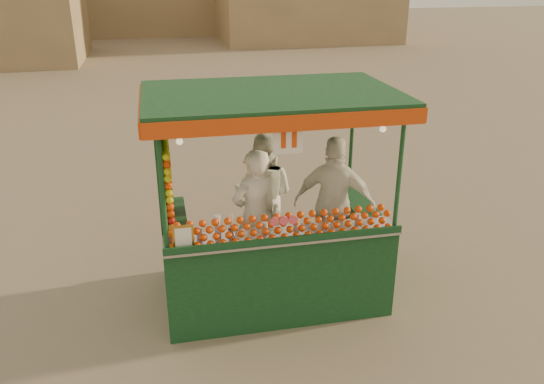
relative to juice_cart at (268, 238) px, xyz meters
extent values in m
plane|color=#756553|center=(-0.04, -0.04, -0.82)|extent=(90.00, 90.00, 0.00)
cube|color=#0D3318|center=(0.07, 0.13, -0.68)|extent=(2.53, 1.56, 0.29)
cylinder|color=black|center=(-0.81, 0.13, -0.65)|extent=(0.35, 0.10, 0.35)
cylinder|color=black|center=(0.95, 0.13, -0.65)|extent=(0.35, 0.10, 0.35)
cube|color=#0D3318|center=(0.07, -0.50, -0.14)|extent=(2.53, 0.29, 0.78)
cube|color=#0D3318|center=(-1.05, 0.23, -0.14)|extent=(0.29, 1.27, 0.78)
cube|color=#0D3318|center=(1.19, 0.23, -0.14)|extent=(0.29, 1.27, 0.78)
cube|color=#B2B2B7|center=(0.07, -0.47, 0.26)|extent=(2.53, 0.45, 0.03)
cylinder|color=#0D3318|center=(-1.15, -0.60, 0.93)|extent=(0.05, 0.05, 1.36)
cylinder|color=#0D3318|center=(1.29, -0.60, 0.93)|extent=(0.05, 0.05, 1.36)
cylinder|color=#0D3318|center=(-1.15, 0.86, 0.93)|extent=(0.05, 0.05, 1.36)
cylinder|color=#0D3318|center=(1.29, 0.86, 0.93)|extent=(0.05, 0.05, 1.36)
cube|color=#0D3318|center=(0.07, 0.13, 1.65)|extent=(2.73, 1.75, 0.08)
cube|color=#CA3B0B|center=(0.07, -0.74, 1.58)|extent=(2.73, 0.04, 0.16)
cube|color=#CA3B0B|center=(0.07, 1.01, 1.58)|extent=(2.73, 0.04, 0.16)
cube|color=#CA3B0B|center=(-1.29, 0.13, 1.58)|extent=(0.04, 1.75, 0.16)
cube|color=#CA3B0B|center=(1.43, 0.13, 1.58)|extent=(0.04, 1.75, 0.16)
cylinder|color=#EC4857|center=(0.05, -0.60, 0.50)|extent=(0.10, 0.02, 0.10)
cube|color=#C37C24|center=(-0.98, -0.60, 0.42)|extent=(0.21, 0.02, 0.27)
cube|color=white|center=(0.07, -0.67, 1.40)|extent=(0.29, 0.01, 0.29)
sphere|color=#FFE5B2|center=(-0.95, -0.53, 1.40)|extent=(0.07, 0.07, 0.07)
sphere|color=#FFE5B2|center=(1.09, -0.53, 1.40)|extent=(0.07, 0.07, 0.07)
imported|color=white|center=(-0.13, 0.08, 0.27)|extent=(0.68, 0.56, 1.60)
imported|color=white|center=(0.07, 0.60, 0.28)|extent=(0.98, 0.90, 1.62)
imported|color=white|center=(0.84, 0.11, 0.31)|extent=(1.06, 0.78, 1.67)
camera|label=1|loc=(-1.12, -5.55, 2.94)|focal=36.10mm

